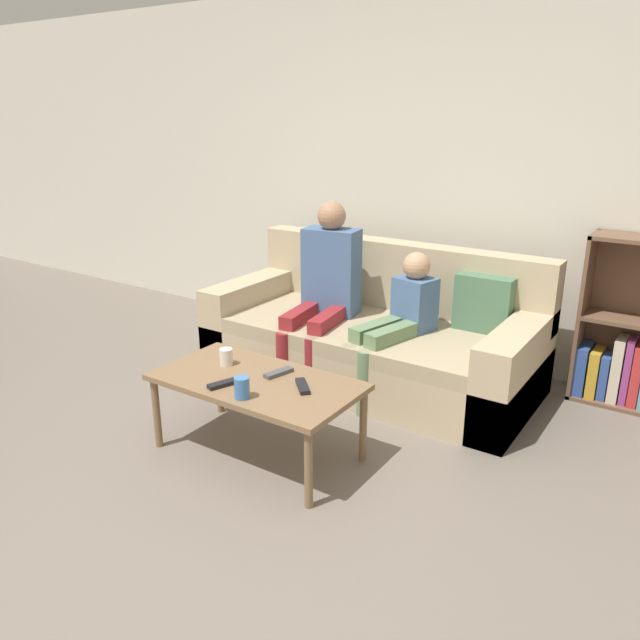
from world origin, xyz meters
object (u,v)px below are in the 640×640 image
(tv_remote_0, at_px, (224,384))
(tv_remote_2, at_px, (279,373))
(person_adult, at_px, (326,280))
(cup_near, at_px, (226,357))
(coffee_table, at_px, (257,386))
(tv_remote_1, at_px, (303,386))
(bookshelf, at_px, (629,345))
(cup_far, at_px, (242,388))
(person_child, at_px, (398,318))
(couch, at_px, (374,339))

(tv_remote_0, height_order, tv_remote_2, same)
(person_adult, height_order, tv_remote_0, person_adult)
(person_adult, height_order, cup_near, person_adult)
(tv_remote_2, bearing_deg, coffee_table, -105.11)
(coffee_table, xyz_separation_m, tv_remote_2, (0.06, 0.11, 0.05))
(tv_remote_1, bearing_deg, bookshelf, 8.97)
(bookshelf, bearing_deg, cup_far, -126.07)
(person_adult, xyz_separation_m, tv_remote_2, (0.37, -1.01, -0.22))
(bookshelf, relative_size, cup_near, 11.48)
(tv_remote_1, bearing_deg, coffee_table, 144.49)
(cup_near, bearing_deg, person_child, 62.10)
(couch, xyz_separation_m, person_adult, (-0.33, -0.10, 0.38))
(bookshelf, height_order, tv_remote_1, bookshelf)
(cup_near, xyz_separation_m, cup_far, (0.34, -0.27, 0.01))
(cup_near, xyz_separation_m, tv_remote_2, (0.32, 0.05, -0.04))
(bookshelf, height_order, person_adult, person_adult)
(bookshelf, xyz_separation_m, cup_near, (-1.77, -1.69, 0.09))
(bookshelf, bearing_deg, tv_remote_0, -129.99)
(tv_remote_0, bearing_deg, cup_near, 149.49)
(coffee_table, xyz_separation_m, tv_remote_0, (-0.09, -0.15, 0.05))
(cup_near, height_order, tv_remote_1, cup_near)
(couch, relative_size, person_adult, 1.85)
(cup_near, height_order, tv_remote_0, cup_near)
(couch, xyz_separation_m, cup_near, (-0.28, -1.16, 0.20))
(person_adult, height_order, tv_remote_2, person_adult)
(cup_near, relative_size, cup_far, 0.85)
(bookshelf, distance_m, cup_near, 2.45)
(cup_near, bearing_deg, tv_remote_0, -50.77)
(couch, bearing_deg, tv_remote_0, -94.45)
(tv_remote_2, bearing_deg, bookshelf, 62.72)
(bookshelf, distance_m, cup_far, 2.43)
(bookshelf, bearing_deg, cup_near, -136.32)
(bookshelf, height_order, tv_remote_0, bookshelf)
(cup_far, bearing_deg, tv_remote_0, 161.61)
(coffee_table, relative_size, person_child, 1.18)
(bookshelf, height_order, coffee_table, bookshelf)
(person_child, relative_size, cup_near, 9.95)
(couch, bearing_deg, coffee_table, -90.98)
(cup_far, bearing_deg, tv_remote_1, 54.56)
(person_child, height_order, cup_far, person_child)
(couch, distance_m, tv_remote_0, 1.39)
(bookshelf, xyz_separation_m, coffee_table, (-1.51, -1.75, 0.01))
(coffee_table, distance_m, tv_remote_1, 0.27)
(coffee_table, bearing_deg, cup_far, -68.27)
(couch, bearing_deg, bookshelf, 19.60)
(bookshelf, height_order, cup_near, bookshelf)
(coffee_table, bearing_deg, bookshelf, 49.21)
(person_adult, relative_size, cup_far, 10.93)
(coffee_table, distance_m, cup_far, 0.24)
(person_child, height_order, cup_near, person_child)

